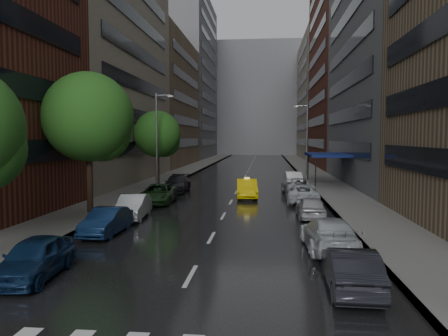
{
  "coord_description": "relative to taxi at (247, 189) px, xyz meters",
  "views": [
    {
      "loc": [
        2.65,
        -11.06,
        4.94
      ],
      "look_at": [
        0.0,
        16.5,
        3.0
      ],
      "focal_mm": 35.0,
      "sensor_mm": 36.0,
      "label": 1
    }
  ],
  "objects": [
    {
      "name": "awning",
      "position": [
        7.86,
        10.58,
        2.36
      ],
      "size": [
        4.0,
        8.0,
        3.12
      ],
      "color": "navy",
      "rests_on": "sidewalk_right"
    },
    {
      "name": "ground",
      "position": [
        -1.12,
        -24.42,
        -0.77
      ],
      "size": [
        220.0,
        220.0,
        0.0
      ],
      "primitive_type": "plane",
      "color": "gray",
      "rests_on": "ground"
    },
    {
      "name": "tree_far",
      "position": [
        -9.72,
        9.02,
        4.52
      ],
      "size": [
        4.86,
        4.86,
        7.74
      ],
      "color": "#382619",
      "rests_on": "ground"
    },
    {
      "name": "tree_mid",
      "position": [
        -9.72,
        -8.59,
        5.45
      ],
      "size": [
        5.71,
        5.71,
        9.09
      ],
      "color": "#382619",
      "rests_on": "ground"
    },
    {
      "name": "buildings_right",
      "position": [
        13.88,
        32.28,
        14.26
      ],
      "size": [
        8.05,
        109.1,
        36.0
      ],
      "color": "#937A5B",
      "rests_on": "ground"
    },
    {
      "name": "sidewalk_left",
      "position": [
        -10.12,
        25.58,
        -0.7
      ],
      "size": [
        4.0,
        140.0,
        0.15
      ],
      "primitive_type": "cube",
      "color": "gray",
      "rests_on": "ground"
    },
    {
      "name": "street_lamp_left",
      "position": [
        -8.84,
        5.58,
        4.12
      ],
      "size": [
        1.74,
        0.22,
        9.0
      ],
      "color": "gray",
      "rests_on": "sidewalk_left"
    },
    {
      "name": "parked_cars_left",
      "position": [
        -6.52,
        -7.23,
        -0.05
      ],
      "size": [
        2.63,
        29.31,
        1.48
      ],
      "color": "#0F2447",
      "rests_on": "ground"
    },
    {
      "name": "street_lamp_right",
      "position": [
        6.6,
        20.58,
        4.12
      ],
      "size": [
        1.74,
        0.22,
        9.0
      ],
      "color": "gray",
      "rests_on": "sidewalk_right"
    },
    {
      "name": "sidewalk_right",
      "position": [
        7.88,
        25.58,
        -0.7
      ],
      "size": [
        4.0,
        140.0,
        0.15
      ],
      "primitive_type": "cube",
      "color": "gray",
      "rests_on": "ground"
    },
    {
      "name": "taxi",
      "position": [
        0.0,
        0.0,
        0.0
      ],
      "size": [
        1.97,
        4.79,
        1.54
      ],
      "primitive_type": "imported",
      "rotation": [
        0.0,
        0.0,
        0.07
      ],
      "color": "#DBBA0B",
      "rests_on": "ground"
    },
    {
      "name": "parked_cars_right",
      "position": [
        4.28,
        -5.3,
        -0.05
      ],
      "size": [
        2.84,
        35.27,
        1.48
      ],
      "color": "black",
      "rests_on": "ground"
    },
    {
      "name": "buildings_left",
      "position": [
        -16.12,
        34.37,
        15.22
      ],
      "size": [
        8.0,
        108.0,
        38.0
      ],
      "color": "maroon",
      "rests_on": "ground"
    },
    {
      "name": "road",
      "position": [
        -1.12,
        25.58,
        -0.77
      ],
      "size": [
        14.0,
        140.0,
        0.01
      ],
      "primitive_type": "cube",
      "color": "black",
      "rests_on": "ground"
    },
    {
      "name": "building_far",
      "position": [
        -1.12,
        93.58,
        15.23
      ],
      "size": [
        40.0,
        14.0,
        32.0
      ],
      "primitive_type": "cube",
      "color": "slate",
      "rests_on": "ground"
    }
  ]
}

